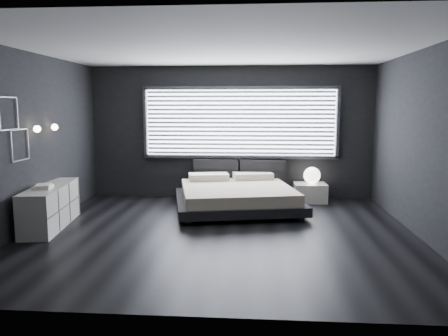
{
  "coord_description": "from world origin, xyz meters",
  "views": [
    {
      "loc": [
        0.56,
        -6.56,
        1.95
      ],
      "look_at": [
        0.0,
        0.85,
        0.9
      ],
      "focal_mm": 35.0,
      "sensor_mm": 36.0,
      "label": 1
    }
  ],
  "objects": [
    {
      "name": "dresser",
      "position": [
        -2.78,
        0.15,
        0.34
      ],
      "size": [
        0.69,
        1.74,
        0.68
      ],
      "color": "silver",
      "rests_on": "ground"
    },
    {
      "name": "sconce_near",
      "position": [
        -2.88,
        0.05,
        1.6
      ],
      "size": [
        0.18,
        0.11,
        0.11
      ],
      "color": "silver",
      "rests_on": "ground"
    },
    {
      "name": "book_stack",
      "position": [
        -2.77,
        -0.08,
        0.71
      ],
      "size": [
        0.31,
        0.37,
        0.07
      ],
      "color": "silver",
      "rests_on": "dresser"
    },
    {
      "name": "orb_lamp",
      "position": [
        1.69,
        2.38,
        0.55
      ],
      "size": [
        0.34,
        0.34,
        0.34
      ],
      "primitive_type": "sphere",
      "color": "white",
      "rests_on": "nightstand"
    },
    {
      "name": "nightstand",
      "position": [
        1.67,
        2.39,
        0.19
      ],
      "size": [
        0.66,
        0.56,
        0.38
      ],
      "primitive_type": "cube",
      "rotation": [
        0.0,
        0.0,
        0.02
      ],
      "color": "silver",
      "rests_on": "ground"
    },
    {
      "name": "sconce_far",
      "position": [
        -2.88,
        0.65,
        1.6
      ],
      "size": [
        0.18,
        0.11,
        0.11
      ],
      "color": "silver",
      "rests_on": "ground"
    },
    {
      "name": "window",
      "position": [
        0.2,
        2.7,
        1.61
      ],
      "size": [
        4.14,
        0.09,
        1.52
      ],
      "color": "white",
      "rests_on": "ground"
    },
    {
      "name": "room",
      "position": [
        0.0,
        0.0,
        1.4
      ],
      "size": [
        6.04,
        6.0,
        2.8
      ],
      "color": "black",
      "rests_on": "ground"
    },
    {
      "name": "headboard",
      "position": [
        0.19,
        2.64,
        0.57
      ],
      "size": [
        1.96,
        0.16,
        0.52
      ],
      "color": "black",
      "rests_on": "ground"
    },
    {
      "name": "wall_art_lower",
      "position": [
        -2.98,
        -0.3,
        1.38
      ],
      "size": [
        0.01,
        0.48,
        0.48
      ],
      "color": "#47474C",
      "rests_on": "ground"
    },
    {
      "name": "bed",
      "position": [
        0.18,
        1.59,
        0.27
      ],
      "size": [
        2.65,
        2.57,
        0.59
      ],
      "color": "black",
      "rests_on": "ground"
    },
    {
      "name": "wall_art_upper",
      "position": [
        -2.98,
        -0.55,
        1.85
      ],
      "size": [
        0.01,
        0.48,
        0.48
      ],
      "color": "#47474C",
      "rests_on": "ground"
    }
  ]
}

